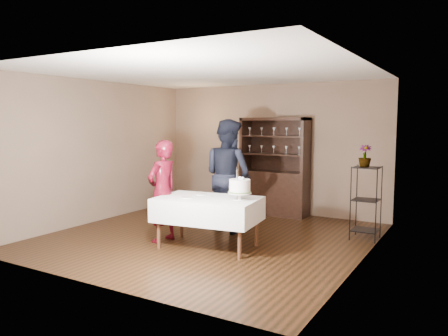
{
  "coord_description": "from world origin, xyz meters",
  "views": [
    {
      "loc": [
        3.82,
        -6.0,
        1.91
      ],
      "look_at": [
        0.25,
        0.1,
        1.16
      ],
      "focal_mm": 35.0,
      "sensor_mm": 36.0,
      "label": 1
    }
  ],
  "objects_px": {
    "woman": "(163,191)",
    "man": "(228,175)",
    "china_hutch": "(274,182)",
    "cake_table": "(208,209)",
    "potted_plant": "(365,156)",
    "cake": "(240,187)",
    "plant_etagere": "(366,200)"
  },
  "relations": [
    {
      "from": "china_hutch",
      "to": "man",
      "type": "xyz_separation_m",
      "value": [
        -0.17,
        -1.64,
        0.32
      ]
    },
    {
      "from": "cake",
      "to": "potted_plant",
      "type": "xyz_separation_m",
      "value": [
        1.43,
        1.58,
        0.41
      ]
    },
    {
      "from": "china_hutch",
      "to": "cake_table",
      "type": "height_order",
      "value": "china_hutch"
    },
    {
      "from": "cake_table",
      "to": "plant_etagere",
      "type": "bearing_deg",
      "value": 40.69
    },
    {
      "from": "plant_etagere",
      "to": "cake",
      "type": "xyz_separation_m",
      "value": [
        -1.47,
        -1.61,
        0.31
      ]
    },
    {
      "from": "woman",
      "to": "man",
      "type": "bearing_deg",
      "value": 161.65
    },
    {
      "from": "man",
      "to": "potted_plant",
      "type": "relative_size",
      "value": 5.47
    },
    {
      "from": "cake_table",
      "to": "cake",
      "type": "relative_size",
      "value": 3.43
    },
    {
      "from": "potted_plant",
      "to": "plant_etagere",
      "type": "bearing_deg",
      "value": 43.05
    },
    {
      "from": "woman",
      "to": "man",
      "type": "height_order",
      "value": "man"
    },
    {
      "from": "plant_etagere",
      "to": "man",
      "type": "bearing_deg",
      "value": -165.34
    },
    {
      "from": "china_hutch",
      "to": "potted_plant",
      "type": "bearing_deg",
      "value": -27.94
    },
    {
      "from": "woman",
      "to": "china_hutch",
      "type": "bearing_deg",
      "value": 172.06
    },
    {
      "from": "china_hutch",
      "to": "cake_table",
      "type": "bearing_deg",
      "value": -87.7
    },
    {
      "from": "china_hutch",
      "to": "man",
      "type": "bearing_deg",
      "value": -95.82
    },
    {
      "from": "woman",
      "to": "cake_table",
      "type": "bearing_deg",
      "value": 101.08
    },
    {
      "from": "cake",
      "to": "potted_plant",
      "type": "height_order",
      "value": "potted_plant"
    },
    {
      "from": "man",
      "to": "cake",
      "type": "xyz_separation_m",
      "value": [
        0.78,
        -1.02,
        -0.02
      ]
    },
    {
      "from": "plant_etagere",
      "to": "cake_table",
      "type": "height_order",
      "value": "plant_etagere"
    },
    {
      "from": "plant_etagere",
      "to": "man",
      "type": "relative_size",
      "value": 0.61
    },
    {
      "from": "china_hutch",
      "to": "plant_etagere",
      "type": "height_order",
      "value": "china_hutch"
    },
    {
      "from": "cake_table",
      "to": "china_hutch",
      "type": "bearing_deg",
      "value": 92.3
    },
    {
      "from": "man",
      "to": "cake",
      "type": "bearing_deg",
      "value": 145.73
    },
    {
      "from": "plant_etagere",
      "to": "china_hutch",
      "type": "bearing_deg",
      "value": 153.17
    },
    {
      "from": "cake_table",
      "to": "potted_plant",
      "type": "xyz_separation_m",
      "value": [
        1.93,
        1.66,
        0.78
      ]
    },
    {
      "from": "china_hutch",
      "to": "woman",
      "type": "height_order",
      "value": "china_hutch"
    },
    {
      "from": "woman",
      "to": "cake",
      "type": "bearing_deg",
      "value": 102.7
    },
    {
      "from": "man",
      "to": "cake_table",
      "type": "bearing_deg",
      "value": 122.48
    },
    {
      "from": "china_hutch",
      "to": "cake_table",
      "type": "xyz_separation_m",
      "value": [
        0.11,
        -2.75,
        -0.08
      ]
    },
    {
      "from": "cake",
      "to": "potted_plant",
      "type": "relative_size",
      "value": 1.33
    },
    {
      "from": "plant_etagere",
      "to": "potted_plant",
      "type": "height_order",
      "value": "potted_plant"
    },
    {
      "from": "potted_plant",
      "to": "cake",
      "type": "bearing_deg",
      "value": -132.19
    }
  ]
}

